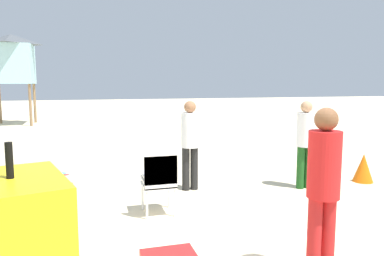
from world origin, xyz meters
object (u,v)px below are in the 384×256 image
Objects in this scene: stacked_plastic_chairs at (159,176)px; lifeguard_near_center at (323,182)px; lifeguard_near_left at (305,139)px; traffic_cone_far at (363,168)px; lifeguard_near_right at (190,139)px; lifeguard_tower at (12,59)px; traffic_cone_near at (330,149)px.

stacked_plastic_chairs is 2.55m from lifeguard_near_center.
lifeguard_near_center is at bearing -120.11° from lifeguard_near_left.
lifeguard_near_right is at bearing 172.89° from traffic_cone_far.
stacked_plastic_chairs reaches higher than traffic_cone_far.
lifeguard_tower is at bearing 108.87° from lifeguard_near_center.
traffic_cone_near is at bearing 29.50° from stacked_plastic_chairs.
lifeguard_near_right is at bearing 166.74° from lifeguard_near_left.
traffic_cone_near is (3.87, 5.08, -0.76)m from lifeguard_near_center.
traffic_cone_far is (1.39, 0.06, -0.66)m from lifeguard_near_left.
lifeguard_near_right is 3.36× the size of traffic_cone_near.
lifeguard_near_right is at bearing -158.25° from traffic_cone_near.
lifeguard_near_left is (2.89, 0.68, 0.33)m from stacked_plastic_chairs.
lifeguard_near_left is 0.39× the size of lifeguard_tower.
lifeguard_near_center is at bearing -82.90° from lifeguard_near_right.
stacked_plastic_chairs is at bearing 119.06° from lifeguard_near_center.
stacked_plastic_chairs is 5.86m from traffic_cone_near.
lifeguard_near_center reaches higher than traffic_cone_near.
lifeguard_tower is at bearing 111.83° from lifeguard_near_right.
stacked_plastic_chairs is 2.08× the size of traffic_cone_near.
stacked_plastic_chairs is 1.81× the size of traffic_cone_far.
lifeguard_near_left is at bearing 13.18° from stacked_plastic_chairs.
lifeguard_tower reaches higher than lifeguard_near_left.
lifeguard_near_center is 1.06× the size of lifeguard_near_right.
lifeguard_near_right reaches higher than traffic_cone_far.
stacked_plastic_chairs is 0.62× the size of lifeguard_near_right.
lifeguard_near_center is 4.30m from traffic_cone_far.
traffic_cone_far is at bearing -110.65° from traffic_cone_near.
stacked_plastic_chairs is at bearing -166.82° from lifeguard_near_left.
lifeguard_near_left is at bearing -134.94° from traffic_cone_near.
traffic_cone_near is 0.87× the size of traffic_cone_far.
lifeguard_tower is at bearing 130.78° from traffic_cone_near.
lifeguard_tower reaches higher than lifeguard_near_center.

